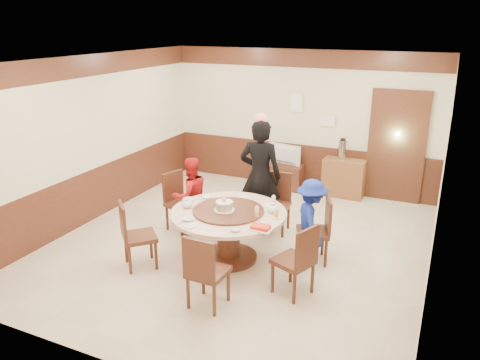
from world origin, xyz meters
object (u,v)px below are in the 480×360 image
at_px(side_cabinet, 344,178).
at_px(thermos, 342,150).
at_px(shrimp_platter, 261,228).
at_px(person_standing, 260,176).
at_px(tv_stand, 282,176).
at_px(birthday_cake, 224,206).
at_px(person_blue, 311,221).
at_px(television, 283,155).
at_px(person_red, 191,196).
at_px(banquet_table, 229,225).

distance_m(side_cabinet, thermos, 0.57).
xyz_separation_m(shrimp_platter, thermos, (0.22, 3.67, 0.16)).
distance_m(person_standing, tv_stand, 2.26).
height_order(birthday_cake, side_cabinet, birthday_cake).
distance_m(person_blue, shrimp_platter, 0.98).
height_order(person_standing, television, person_standing).
distance_m(person_blue, tv_stand, 3.13).
height_order(birthday_cake, television, birthday_cake).
bearing_deg(side_cabinet, shrimp_platter, -94.53).
bearing_deg(tv_stand, thermos, 1.43).
bearing_deg(person_standing, person_blue, 142.58).
distance_m(shrimp_platter, television, 3.77).
bearing_deg(thermos, tv_stand, -178.57).
bearing_deg(person_red, tv_stand, -155.97).
distance_m(person_red, tv_stand, 2.79).
bearing_deg(person_standing, birthday_cake, 81.12).
relative_size(banquet_table, person_blue, 1.36).
height_order(person_blue, tv_stand, person_blue).
height_order(banquet_table, tv_stand, banquet_table).
height_order(birthday_cake, tv_stand, birthday_cake).
xyz_separation_m(person_red, thermos, (1.82, 2.72, 0.30)).
xyz_separation_m(person_standing, thermos, (0.85, 2.15, 0.00)).
xyz_separation_m(person_red, side_cabinet, (1.89, 2.72, -0.27)).
height_order(tv_stand, side_cabinet, side_cabinet).
xyz_separation_m(banquet_table, tv_stand, (-0.33, 3.26, -0.28)).
relative_size(banquet_table, thermos, 4.36).
bearing_deg(shrimp_platter, tv_stand, 105.02).
relative_size(tv_stand, side_cabinet, 1.06).
bearing_deg(shrimp_platter, thermos, 86.51).
xyz_separation_m(television, thermos, (1.20, 0.03, 0.23)).
relative_size(shrimp_platter, side_cabinet, 0.38).
distance_m(birthday_cake, side_cabinet, 3.51).
height_order(birthday_cake, shrimp_platter, birthday_cake).
relative_size(person_red, shrimp_platter, 4.27).
relative_size(person_red, thermos, 3.37).
relative_size(side_cabinet, thermos, 2.11).
height_order(banquet_table, thermos, thermos).
bearing_deg(television, tv_stand, -0.00).
bearing_deg(person_standing, tv_stand, -86.22).
height_order(banquet_table, television, television).
bearing_deg(person_standing, banquet_table, 83.10).
bearing_deg(banquet_table, thermos, 75.17).
height_order(tv_stand, thermos, thermos).
relative_size(person_blue, thermos, 3.22).
relative_size(person_standing, television, 2.59).
bearing_deg(person_blue, shrimp_platter, 122.62).
distance_m(person_red, thermos, 3.29).
bearing_deg(person_red, thermos, -176.80).
relative_size(banquet_table, birthday_cake, 5.61).
distance_m(banquet_table, person_blue, 1.19).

